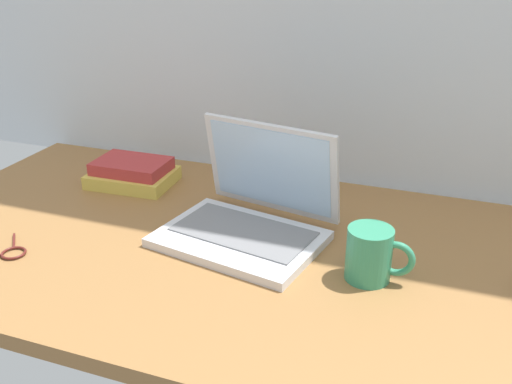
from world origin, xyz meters
TOP-DOWN VIEW (x-y plane):
  - desk at (0.00, 0.00)m, footprint 1.60×0.76m
  - laptop at (-0.07, 0.05)m, footprint 0.35×0.31m
  - coffee_mug at (0.19, -0.03)m, footprint 0.12×0.08m
  - book_stack at (-0.43, 0.19)m, footprint 0.20×0.15m

SIDE VIEW (x-z plane):
  - desk at x=0.00m, z-range 0.00..0.03m
  - book_stack at x=-0.43m, z-range 0.03..0.09m
  - laptop at x=-0.07m, z-range -0.03..0.18m
  - coffee_mug at x=0.19m, z-range 0.03..0.13m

